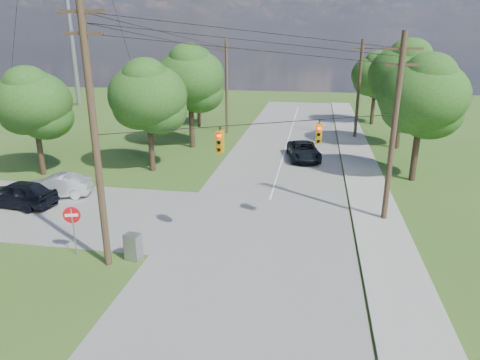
% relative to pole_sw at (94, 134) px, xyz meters
% --- Properties ---
extents(ground, '(140.00, 140.00, 0.00)m').
position_rel_pole_sw_xyz_m(ground, '(4.60, -0.40, -6.23)').
color(ground, '#32581D').
rests_on(ground, ground).
extents(main_road, '(10.00, 100.00, 0.03)m').
position_rel_pole_sw_xyz_m(main_road, '(6.60, 4.60, -6.21)').
color(main_road, gray).
rests_on(main_road, ground).
extents(sidewalk_east, '(2.60, 100.00, 0.12)m').
position_rel_pole_sw_xyz_m(sidewalk_east, '(13.30, 4.60, -6.17)').
color(sidewalk_east, gray).
rests_on(sidewalk_east, ground).
extents(pole_sw, '(2.00, 0.32, 12.00)m').
position_rel_pole_sw_xyz_m(pole_sw, '(0.00, 0.00, 0.00)').
color(pole_sw, '#4E3B28').
rests_on(pole_sw, ground).
extents(pole_ne, '(2.00, 0.32, 10.50)m').
position_rel_pole_sw_xyz_m(pole_ne, '(13.50, 7.60, -0.76)').
color(pole_ne, '#4E3B28').
rests_on(pole_ne, ground).
extents(pole_north_e, '(2.00, 0.32, 10.00)m').
position_rel_pole_sw_xyz_m(pole_north_e, '(13.50, 29.60, -1.10)').
color(pole_north_e, '#4E3B28').
rests_on(pole_north_e, ground).
extents(pole_north_w, '(2.00, 0.32, 10.00)m').
position_rel_pole_sw_xyz_m(pole_north_w, '(-0.40, 29.60, -1.10)').
color(pole_north_w, '#4E3B28').
rests_on(pole_north_w, ground).
extents(power_lines, '(13.93, 29.62, 4.93)m').
position_rel_pole_sw_xyz_m(power_lines, '(6.10, 11.14, 2.93)').
color(power_lines, black).
rests_on(power_lines, ground).
extents(traffic_signals, '(4.91, 3.27, 1.05)m').
position_rel_pole_sw_xyz_m(traffic_signals, '(7.15, 4.03, -0.73)').
color(traffic_signals, '#C5880B').
rests_on(traffic_signals, ground).
extents(tree_w_near, '(6.00, 6.00, 8.40)m').
position_rel_pole_sw_xyz_m(tree_w_near, '(-3.40, 14.60, -0.30)').
color(tree_w_near, '#443122').
rests_on(tree_w_near, ground).
extents(tree_w_mid, '(6.40, 6.40, 9.22)m').
position_rel_pole_sw_xyz_m(tree_w_mid, '(-2.40, 22.60, 0.35)').
color(tree_w_mid, '#443122').
rests_on(tree_w_mid, ground).
extents(tree_w_far, '(6.00, 6.00, 8.73)m').
position_rel_pole_sw_xyz_m(tree_w_far, '(-4.40, 32.60, 0.02)').
color(tree_w_far, '#443122').
rests_on(tree_w_far, ground).
extents(tree_e_near, '(6.20, 6.20, 8.81)m').
position_rel_pole_sw_xyz_m(tree_e_near, '(16.60, 15.60, 0.02)').
color(tree_e_near, '#443122').
rests_on(tree_e_near, ground).
extents(tree_e_mid, '(6.60, 6.60, 9.64)m').
position_rel_pole_sw_xyz_m(tree_e_mid, '(17.10, 25.60, 0.68)').
color(tree_e_mid, '#443122').
rests_on(tree_e_mid, ground).
extents(tree_e_far, '(5.80, 5.80, 8.32)m').
position_rel_pole_sw_xyz_m(tree_e_far, '(16.10, 37.60, -0.31)').
color(tree_e_far, '#443122').
rests_on(tree_e_far, ground).
extents(tree_cross_n, '(5.60, 5.60, 7.91)m').
position_rel_pole_sw_xyz_m(tree_cross_n, '(-11.40, 12.10, -0.63)').
color(tree_cross_n, '#443122').
rests_on(tree_cross_n, ground).
extents(car_cross_dark, '(5.08, 2.51, 1.66)m').
position_rel_pole_sw_xyz_m(car_cross_dark, '(-8.82, 5.79, -5.36)').
color(car_cross_dark, black).
rests_on(car_cross_dark, cross_road).
extents(car_cross_silver, '(4.71, 2.63, 1.47)m').
position_rel_pole_sw_xyz_m(car_cross_silver, '(-7.45, 7.75, -5.46)').
color(car_cross_silver, silver).
rests_on(car_cross_silver, cross_road).
extents(car_main_north, '(3.41, 5.76, 1.50)m').
position_rel_pole_sw_xyz_m(car_main_north, '(8.41, 19.96, -5.45)').
color(car_main_north, black).
rests_on(car_main_north, main_road).
extents(control_cabinet, '(0.84, 0.69, 1.33)m').
position_rel_pole_sw_xyz_m(control_cabinet, '(1.02, 0.60, -5.56)').
color(control_cabinet, gray).
rests_on(control_cabinet, ground).
extents(do_not_enter_sign, '(0.81, 0.28, 2.51)m').
position_rel_pole_sw_xyz_m(do_not_enter_sign, '(-1.97, 0.60, -4.41)').
color(do_not_enter_sign, gray).
rests_on(do_not_enter_sign, ground).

